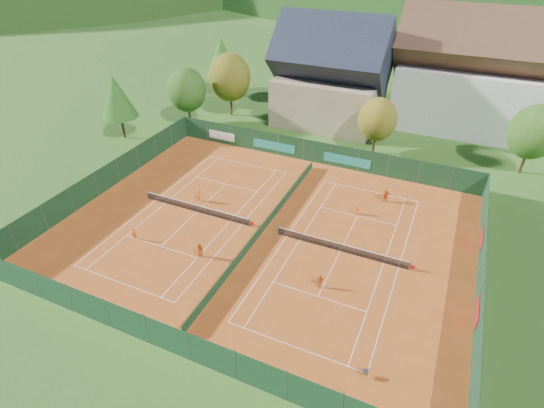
{
  "coord_description": "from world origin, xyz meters",
  "views": [
    {
      "loc": [
        14.84,
        -30.91,
        25.98
      ],
      "look_at": [
        0.0,
        2.0,
        2.0
      ],
      "focal_mm": 28.0,
      "sensor_mm": 36.0,
      "label": 1
    }
  ],
  "objects_px": {
    "hotel_block_a": "(471,79)",
    "player_left_near": "(134,234)",
    "player_right_far_b": "(386,196)",
    "player_right_far_a": "(356,210)",
    "player_left_mid": "(200,251)",
    "chalet": "(331,79)",
    "player_right_near": "(320,281)",
    "ball_hopper": "(366,372)",
    "player_left_far": "(199,195)"
  },
  "relations": [
    {
      "from": "player_left_near",
      "to": "hotel_block_a",
      "type": "bearing_deg",
      "value": 56.1
    },
    {
      "from": "hotel_block_a",
      "to": "player_right_near",
      "type": "bearing_deg",
      "value": -101.29
    },
    {
      "from": "ball_hopper",
      "to": "player_left_near",
      "type": "height_order",
      "value": "player_left_near"
    },
    {
      "from": "hotel_block_a",
      "to": "player_right_near",
      "type": "relative_size",
      "value": 15.49
    },
    {
      "from": "chalet",
      "to": "player_right_far_b",
      "type": "xyz_separation_m",
      "value": [
        13.05,
        -19.57,
        -5.85
      ]
    },
    {
      "from": "chalet",
      "to": "player_right_far_a",
      "type": "bearing_deg",
      "value": -65.28
    },
    {
      "from": "player_right_near",
      "to": "player_right_far_a",
      "type": "distance_m",
      "value": 11.95
    },
    {
      "from": "player_left_far",
      "to": "player_right_far_b",
      "type": "distance_m",
      "value": 20.69
    },
    {
      "from": "player_right_far_a",
      "to": "ball_hopper",
      "type": "bearing_deg",
      "value": 107.11
    },
    {
      "from": "hotel_block_a",
      "to": "player_left_far",
      "type": "height_order",
      "value": "hotel_block_a"
    },
    {
      "from": "player_left_far",
      "to": "player_right_far_a",
      "type": "xyz_separation_m",
      "value": [
        16.57,
        4.72,
        -0.19
      ]
    },
    {
      "from": "hotel_block_a",
      "to": "player_right_far_b",
      "type": "relative_size",
      "value": 14.02
    },
    {
      "from": "chalet",
      "to": "hotel_block_a",
      "type": "distance_m",
      "value": 19.94
    },
    {
      "from": "chalet",
      "to": "player_right_near",
      "type": "height_order",
      "value": "chalet"
    },
    {
      "from": "ball_hopper",
      "to": "chalet",
      "type": "bearing_deg",
      "value": 111.22
    },
    {
      "from": "player_left_near",
      "to": "player_left_far",
      "type": "relative_size",
      "value": 0.85
    },
    {
      "from": "hotel_block_a",
      "to": "player_right_near",
      "type": "distance_m",
      "value": 42.65
    },
    {
      "from": "player_left_near",
      "to": "player_right_far_a",
      "type": "height_order",
      "value": "player_left_near"
    },
    {
      "from": "hotel_block_a",
      "to": "player_left_mid",
      "type": "height_order",
      "value": "hotel_block_a"
    },
    {
      "from": "ball_hopper",
      "to": "player_left_near",
      "type": "distance_m",
      "value": 24.93
    },
    {
      "from": "player_left_near",
      "to": "player_right_far_a",
      "type": "relative_size",
      "value": 1.13
    },
    {
      "from": "ball_hopper",
      "to": "player_right_far_b",
      "type": "xyz_separation_m",
      "value": [
        -3.34,
        22.63,
        0.22
      ]
    },
    {
      "from": "player_left_far",
      "to": "player_right_far_a",
      "type": "bearing_deg",
      "value": -133.59
    },
    {
      "from": "chalet",
      "to": "player_left_far",
      "type": "distance_m",
      "value": 29.26
    },
    {
      "from": "chalet",
      "to": "player_left_mid",
      "type": "bearing_deg",
      "value": -90.93
    },
    {
      "from": "player_right_near",
      "to": "player_left_mid",
      "type": "bearing_deg",
      "value": 164.92
    },
    {
      "from": "player_right_near",
      "to": "player_right_far_b",
      "type": "xyz_separation_m",
      "value": [
        2.29,
        15.74,
        0.07
      ]
    },
    {
      "from": "chalet",
      "to": "player_right_near",
      "type": "xyz_separation_m",
      "value": [
        10.75,
        -35.31,
        -5.93
      ]
    },
    {
      "from": "hotel_block_a",
      "to": "player_right_far_b",
      "type": "xyz_separation_m",
      "value": [
        -5.95,
        -25.57,
        -6.61
      ]
    },
    {
      "from": "player_left_near",
      "to": "player_right_near",
      "type": "height_order",
      "value": "player_right_near"
    },
    {
      "from": "hotel_block_a",
      "to": "player_left_mid",
      "type": "bearing_deg",
      "value": -114.9
    },
    {
      "from": "player_left_near",
      "to": "player_right_near",
      "type": "bearing_deg",
      "value": 2.18
    },
    {
      "from": "player_left_mid",
      "to": "player_right_near",
      "type": "relative_size",
      "value": 1.1
    },
    {
      "from": "hotel_block_a",
      "to": "player_left_mid",
      "type": "xyz_separation_m",
      "value": [
        -19.59,
        -42.2,
        -6.62
      ]
    },
    {
      "from": "player_left_far",
      "to": "player_right_near",
      "type": "relative_size",
      "value": 1.14
    },
    {
      "from": "player_left_mid",
      "to": "hotel_block_a",
      "type": "bearing_deg",
      "value": 66.03
    },
    {
      "from": "hotel_block_a",
      "to": "player_right_far_a",
      "type": "distance_m",
      "value": 31.24
    },
    {
      "from": "player_right_far_b",
      "to": "player_right_near",
      "type": "bearing_deg",
      "value": 48.13
    },
    {
      "from": "chalet",
      "to": "player_left_near",
      "type": "relative_size",
      "value": 11.98
    },
    {
      "from": "hotel_block_a",
      "to": "player_left_near",
      "type": "distance_m",
      "value": 50.77
    },
    {
      "from": "ball_hopper",
      "to": "player_right_far_b",
      "type": "height_order",
      "value": "player_right_far_b"
    },
    {
      "from": "player_left_far",
      "to": "player_right_far_b",
      "type": "bearing_deg",
      "value": -125.21
    },
    {
      "from": "chalet",
      "to": "player_left_mid",
      "type": "relative_size",
      "value": 10.6
    },
    {
      "from": "ball_hopper",
      "to": "player_right_near",
      "type": "bearing_deg",
      "value": 129.26
    },
    {
      "from": "player_left_far",
      "to": "player_right_far_b",
      "type": "relative_size",
      "value": 1.03
    },
    {
      "from": "chalet",
      "to": "player_right_far_a",
      "type": "height_order",
      "value": "chalet"
    },
    {
      "from": "ball_hopper",
      "to": "player_left_far",
      "type": "xyz_separation_m",
      "value": [
        -22.2,
        14.13,
        0.24
      ]
    },
    {
      "from": "hotel_block_a",
      "to": "player_left_near",
      "type": "xyz_separation_m",
      "value": [
        -26.89,
        -42.55,
        -6.71
      ]
    },
    {
      "from": "player_right_far_b",
      "to": "player_right_far_a",
      "type": "bearing_deg",
      "value": 25.25
    },
    {
      "from": "chalet",
      "to": "hotel_block_a",
      "type": "height_order",
      "value": "hotel_block_a"
    }
  ]
}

